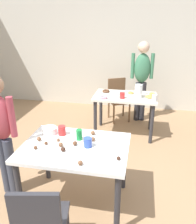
{
  "coord_description": "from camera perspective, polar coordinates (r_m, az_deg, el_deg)",
  "views": [
    {
      "loc": [
        0.55,
        -2.22,
        2.0
      ],
      "look_at": [
        0.02,
        0.46,
        0.9
      ],
      "focal_mm": 36.8,
      "sensor_mm": 36.0,
      "label": 1
    }
  ],
  "objects": [
    {
      "name": "ground_plane",
      "position": [
        3.04,
        -2.26,
        -19.25
      ],
      "size": [
        6.4,
        6.4,
        0.0
      ],
      "primitive_type": "plane",
      "color": "#9E7A56"
    },
    {
      "name": "donut_far_1",
      "position": [
        3.92,
        1.31,
        3.69
      ],
      "size": [
        0.14,
        0.14,
        0.04
      ],
      "primitive_type": "torus",
      "color": "pink",
      "rests_on": "dining_table_far"
    },
    {
      "name": "donut_far_3",
      "position": [
        4.23,
        13.38,
        4.41
      ],
      "size": [
        0.12,
        0.12,
        0.03
      ],
      "primitive_type": "torus",
      "color": "gold",
      "rests_on": "dining_table_far"
    },
    {
      "name": "person_girl_near",
      "position": [
        2.78,
        -22.89,
        -3.71
      ],
      "size": [
        0.45,
        0.28,
        1.47
      ],
      "color": "#383D4C",
      "rests_on": "ground_plane"
    },
    {
      "name": "cake_ball_9",
      "position": [
        2.25,
        5.12,
        -11.37
      ],
      "size": [
        0.04,
        0.04,
        0.04
      ],
      "primitive_type": "sphere",
      "color": "#3D2319",
      "rests_on": "dining_table_near"
    },
    {
      "name": "chair_near_table",
      "position": [
        2.09,
        -14.06,
        -24.91
      ],
      "size": [
        0.47,
        0.47,
        0.87
      ],
      "color": "#2D2D33",
      "rests_on": "ground_plane"
    },
    {
      "name": "cup_far_1",
      "position": [
        3.88,
        13.88,
        3.4
      ],
      "size": [
        0.08,
        0.08,
        0.12
      ],
      "primitive_type": "cylinder",
      "color": "white",
      "rests_on": "dining_table_far"
    },
    {
      "name": "dining_table_far",
      "position": [
        4.15,
        6.71,
        2.55
      ],
      "size": [
        1.1,
        0.67,
        0.75
      ],
      "color": "silver",
      "rests_on": "ground_plane"
    },
    {
      "name": "cake_ball_1",
      "position": [
        2.49,
        -15.26,
        -8.52
      ],
      "size": [
        0.04,
        0.04,
        0.04
      ],
      "primitive_type": "sphere",
      "color": "brown",
      "rests_on": "dining_table_near"
    },
    {
      "name": "wall_back",
      "position": [
        5.49,
        5.48,
        14.52
      ],
      "size": [
        6.4,
        0.1,
        2.6
      ],
      "primitive_type": "cube",
      "color": "beige",
      "rests_on": "ground_plane"
    },
    {
      "name": "cake_ball_6",
      "position": [
        2.48,
        -5.75,
        -7.75
      ],
      "size": [
        0.05,
        0.05,
        0.05
      ],
      "primitive_type": "sphere",
      "color": "brown",
      "rests_on": "dining_table_near"
    },
    {
      "name": "cake_ball_0",
      "position": [
        2.39,
        -8.68,
        -9.13
      ],
      "size": [
        0.05,
        0.05,
        0.05
      ],
      "primitive_type": "sphere",
      "color": "#3D2319",
      "rests_on": "dining_table_near"
    },
    {
      "name": "cake_ball_2",
      "position": [
        2.17,
        -4.43,
        -12.48
      ],
      "size": [
        0.05,
        0.05,
        0.05
      ],
      "primitive_type": "sphere",
      "color": "brown",
      "rests_on": "dining_table_near"
    },
    {
      "name": "donut_far_0",
      "position": [
        4.05,
        12.6,
        3.73
      ],
      "size": [
        0.13,
        0.13,
        0.04
      ],
      "primitive_type": "torus",
      "color": "gold",
      "rests_on": "dining_table_far"
    },
    {
      "name": "donut_far_2",
      "position": [
        4.23,
        8.15,
        4.74
      ],
      "size": [
        0.1,
        0.1,
        0.03
      ],
      "primitive_type": "torus",
      "color": "gold",
      "rests_on": "dining_table_far"
    },
    {
      "name": "cake_ball_8",
      "position": [
        2.68,
        -1.28,
        -5.2
      ],
      "size": [
        0.05,
        0.05,
        0.05
      ],
      "primitive_type": "sphere",
      "color": "brown",
      "rests_on": "dining_table_near"
    },
    {
      "name": "cake_ball_3",
      "position": [
        2.48,
        -9.26,
        -8.0
      ],
      "size": [
        0.05,
        0.05,
        0.05
      ],
      "primitive_type": "sphere",
      "color": "brown",
      "rests_on": "dining_table_near"
    },
    {
      "name": "cup_near_0",
      "position": [
        2.7,
        -8.95,
        -4.55
      ],
      "size": [
        0.09,
        0.09,
        0.11
      ],
      "primitive_type": "cylinder",
      "color": "red",
      "rests_on": "dining_table_near"
    },
    {
      "name": "soda_can",
      "position": [
        2.57,
        -4.69,
        -5.64
      ],
      "size": [
        0.07,
        0.07,
        0.12
      ],
      "primitive_type": "cylinder",
      "color": "#198438",
      "rests_on": "dining_table_near"
    },
    {
      "name": "cake_ball_5",
      "position": [
        2.53,
        -3.28,
        -7.15
      ],
      "size": [
        0.04,
        0.04,
        0.04
      ],
      "primitive_type": "sphere",
      "color": "#3D2319",
      "rests_on": "dining_table_near"
    },
    {
      "name": "cup_near_1",
      "position": [
        2.43,
        -2.54,
        -7.55
      ],
      "size": [
        0.09,
        0.09,
        0.1
      ],
      "primitive_type": "cylinder",
      "color": "#3351B2",
      "rests_on": "dining_table_near"
    },
    {
      "name": "chair_far_table",
      "position": [
        4.85,
        4.98,
        3.81
      ],
      "size": [
        0.54,
        0.54,
        0.87
      ],
      "color": "brown",
      "rests_on": "ground_plane"
    },
    {
      "name": "cake_ball_10",
      "position": [
        2.59,
        -9.85,
        -6.84
      ],
      "size": [
        0.04,
        0.04,
        0.04
      ],
      "primitive_type": "sphere",
      "color": "brown",
      "rests_on": "dining_table_near"
    },
    {
      "name": "person_adult_far",
      "position": [
        4.72,
        10.83,
        9.12
      ],
      "size": [
        0.46,
        0.25,
        1.62
      ],
      "color": "#28282D",
      "rests_on": "ground_plane"
    },
    {
      "name": "mixing_bowl",
      "position": [
        2.77,
        -11.97,
        -4.48
      ],
      "size": [
        0.17,
        0.17,
        0.08
      ],
      "primitive_type": "cylinder",
      "color": "white",
      "rests_on": "dining_table_near"
    },
    {
      "name": "cup_far_0",
      "position": [
        3.94,
        6.04,
        4.13
      ],
      "size": [
        0.09,
        0.09,
        0.1
      ],
      "primitive_type": "cylinder",
      "color": "red",
      "rests_on": "dining_table_far"
    },
    {
      "name": "cake_ball_11",
      "position": [
        2.55,
        -12.79,
        -7.54
      ],
      "size": [
        0.04,
        0.04,
        0.04
      ],
      "primitive_type": "sphere",
      "color": "brown",
      "rests_on": "dining_table_near"
    },
    {
      "name": "pitcher_far",
      "position": [
        4.0,
        10.02,
        5.13
      ],
      "size": [
        0.13,
        0.13,
        0.23
      ],
      "primitive_type": "cylinder",
      "color": "white",
      "rests_on": "dining_table_far"
    },
    {
      "name": "fork_near",
      "position": [
        2.65,
        2.0,
        -6.16
      ],
      "size": [
        0.17,
        0.02,
        0.01
      ],
      "primitive_type": "cube",
      "color": "silver",
      "rests_on": "dining_table_near"
    },
    {
      "name": "cake_ball_4",
      "position": [
        2.55,
        -1.29,
        -6.74
      ],
      "size": [
        0.05,
        0.05,
        0.05
      ],
      "primitive_type": "sphere",
      "color": "brown",
      "rests_on": "dining_table_near"
    },
    {
      "name": "donut_far_5",
      "position": [
        4.27,
        11.38,
        4.75
      ],
      "size": [
        0.12,
        0.12,
        0.04
      ],
      "primitive_type": "torus",
      "color": "white",
      "rests_on": "dining_table_far"
    },
    {
      "name": "donut_far_4",
      "position": [
        4.28,
        1.98,
        5.23
      ],
      "size": [
        0.14,
        0.14,
        0.04
      ],
      "primitive_type": "torus",
      "color": "brown",
      "rests_on": "dining_table_far"
    },
    {
      "name": "cake_ball_7",
      "position": [
        2.64,
        -14.43,
        -6.5
      ],
      "size": [
        0.05,
        0.05,
        0.05
      ],
      "primitive_type": "sphere",
      "color": "brown",
      "rests_on": "dining_table_near"
    },
    {
      "name": "dining_table_near",
      "position": [
        2.54,
        -5.65,
        -10.31
      ],
      "size": [
        1.14,
        0.82,
        0.75
      ],
      "color": "white",
      "rests_on": "ground_plane"
    }
  ]
}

